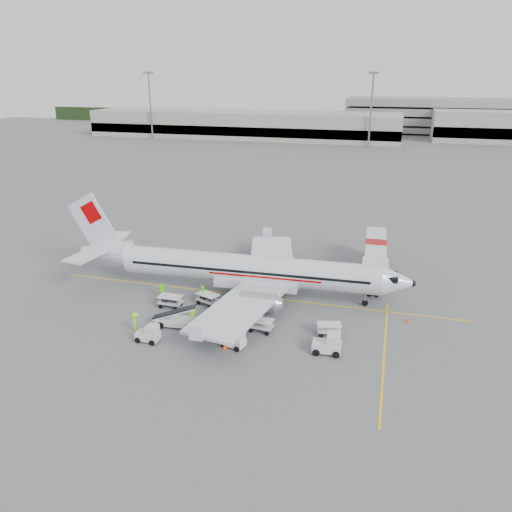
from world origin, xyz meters
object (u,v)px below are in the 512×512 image
object	(u,v)px
tug_fore	(327,343)
tug_mid	(234,339)
belt_loader	(176,313)
tug_aft	(148,333)
jet_bridge	(375,259)
aircraft	(249,251)

from	to	relation	value
tug_fore	tug_mid	size ratio (longest dim) A/B	1.21
belt_loader	tug_mid	bearing A→B (deg)	-25.06
tug_mid	tug_aft	bearing A→B (deg)	-157.14
tug_fore	tug_mid	xyz separation A→B (m)	(-7.87, -1.15, -0.16)
tug_aft	jet_bridge	bearing A→B (deg)	50.74
belt_loader	tug_aft	bearing A→B (deg)	-117.79
aircraft	jet_bridge	world-z (taller)	aircraft
aircraft	tug_fore	world-z (taller)	aircraft
aircraft	tug_mid	bearing A→B (deg)	-83.10
tug_mid	tug_aft	size ratio (longest dim) A/B	0.97
tug_aft	tug_mid	bearing A→B (deg)	10.65
tug_mid	belt_loader	bearing A→B (deg)	175.43
belt_loader	tug_fore	xyz separation A→B (m)	(14.10, -1.03, -0.44)
aircraft	belt_loader	distance (m)	10.29
tug_fore	tug_aft	xyz separation A→B (m)	(-15.42, -2.23, -0.14)
tug_fore	tug_mid	bearing A→B (deg)	-175.15
belt_loader	tug_mid	world-z (taller)	belt_loader
jet_bridge	tug_fore	distance (m)	18.60
aircraft	tug_mid	distance (m)	11.62
belt_loader	tug_aft	distance (m)	3.57
jet_bridge	tug_fore	world-z (taller)	jet_bridge
aircraft	tug_fore	xyz separation A→B (m)	(9.58, -9.56, -4.00)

